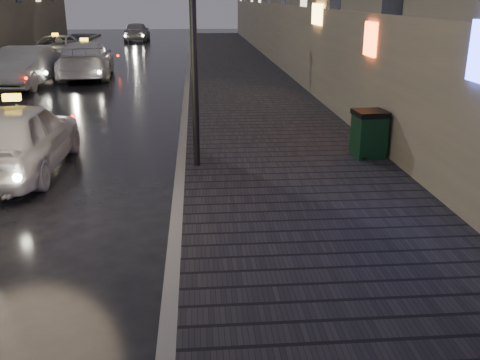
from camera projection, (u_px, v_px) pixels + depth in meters
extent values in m
plane|color=black|center=(27.00, 350.00, 5.70)|extent=(120.00, 120.00, 0.00)
cube|color=black|center=(238.00, 73.00, 25.77)|extent=(4.60, 58.00, 0.15)
cube|color=slate|center=(188.00, 74.00, 25.59)|extent=(0.20, 58.00, 0.15)
cylinder|color=black|center=(194.00, 45.00, 10.64)|extent=(0.14, 0.14, 5.00)
cylinder|color=black|center=(194.00, 17.00, 25.72)|extent=(0.14, 0.14, 5.00)
cube|color=black|center=(369.00, 136.00, 11.95)|extent=(0.68, 0.68, 0.93)
cube|color=black|center=(370.00, 113.00, 11.78)|extent=(0.74, 0.74, 0.12)
imported|color=silver|center=(17.00, 137.00, 11.23)|extent=(1.89, 4.55, 1.54)
imported|color=#A5A7AD|center=(25.00, 67.00, 22.12)|extent=(2.05, 5.03, 1.62)
imported|color=white|center=(86.00, 60.00, 24.62)|extent=(2.84, 5.88, 1.65)
imported|color=white|center=(57.00, 49.00, 30.58)|extent=(3.09, 5.58, 1.48)
imported|color=gray|center=(137.00, 32.00, 44.76)|extent=(1.95, 4.69, 1.59)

